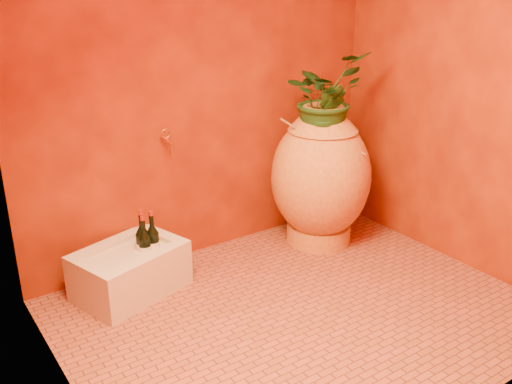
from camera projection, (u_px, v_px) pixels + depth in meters
floor at (300, 313)px, 3.20m from camera, size 2.50×2.50×0.00m
wall_back at (204, 65)px, 3.51m from camera, size 2.50×0.02×2.50m
wall_left at (42, 130)px, 2.08m from camera, size 0.02×2.00×2.50m
wall_right at (470, 68)px, 3.40m from camera, size 0.02×2.00×2.50m
amphora at (321, 176)px, 3.88m from camera, size 0.77×0.77×0.97m
stone_basin at (130, 271)px, 3.36m from camera, size 0.71×0.59×0.29m
wine_bottle_a at (153, 244)px, 3.40m from camera, size 0.08×0.08×0.33m
wine_bottle_b at (145, 248)px, 3.35m from camera, size 0.08×0.08×0.32m
wine_bottle_c at (143, 245)px, 3.36m from camera, size 0.08×0.08×0.35m
wall_tap at (167, 140)px, 3.44m from camera, size 0.06×0.13×0.15m
plant_main at (325, 97)px, 3.69m from camera, size 0.59×0.54×0.58m
plant_side at (327, 115)px, 3.63m from camera, size 0.29×0.29×0.41m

